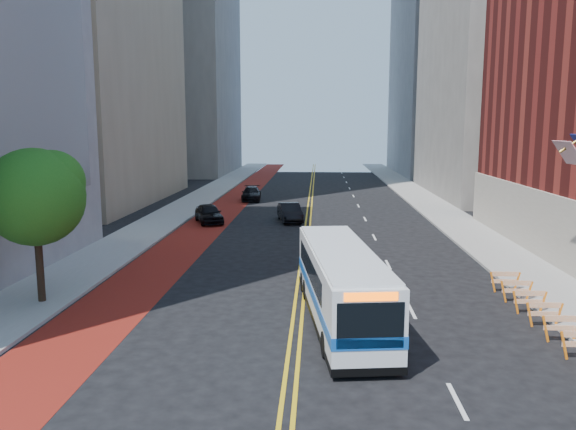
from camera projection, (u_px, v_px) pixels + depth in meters
The scene contains 15 objects.
ground at pixel (292, 367), 18.19m from camera, with size 160.00×160.00×0.00m, color black.
sidewalk_left at pixel (170, 216), 48.41m from camera, with size 4.00×140.00×0.15m, color gray.
sidewalk_right at pixel (451, 219), 47.13m from camera, with size 4.00×140.00×0.15m, color gray.
bus_lane_paint at pixel (214, 218), 48.21m from camera, with size 3.60×140.00×0.01m, color maroon.
center_line_inner at pixel (306, 218), 47.79m from camera, with size 0.14×140.00×0.01m, color gold.
center_line_outer at pixel (311, 218), 47.77m from camera, with size 0.14×140.00×0.01m, color gold.
lane_dashes at pixel (358, 206), 55.42m from camera, with size 0.14×98.20×0.01m.
midrise_right_near at pixel (523, 13), 61.21m from camera, with size 18.00×26.00×40.00m, color slate.
midrise_right_far at pixel (465, 2), 89.59m from camera, with size 20.00×28.00×55.00m, color gray.
construction_barriers at pixel (553, 317), 20.95m from camera, with size 1.42×10.91×1.00m.
street_tree at pixel (36, 193), 23.98m from camera, with size 4.20×4.20×6.70m.
transit_bus at pixel (341, 283), 22.34m from camera, with size 3.68×11.06×2.98m.
car_a at pixel (209, 213), 45.52m from camera, with size 1.81×4.51×1.54m, color black.
car_b at pixel (290, 212), 46.19m from camera, with size 1.59×4.55×1.50m, color black.
car_c at pixel (251, 194), 59.58m from camera, with size 1.98×4.87×1.41m, color black.
Camera 1 is at (0.79, -17.18, 7.71)m, focal length 35.00 mm.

